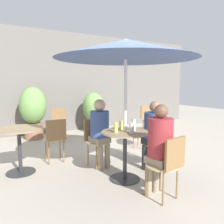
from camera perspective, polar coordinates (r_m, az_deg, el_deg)
name	(u,v)px	position (r m, az deg, el deg)	size (l,w,h in m)	color
ground_plane	(130,175)	(3.65, 4.62, -16.11)	(20.00, 20.00, 0.00)	#B2A899
storefront_wall	(60,83)	(6.82, -13.42, 7.49)	(10.00, 0.06, 3.00)	slate
cafe_table_near	(125,146)	(3.33, 3.41, -8.73)	(0.71, 0.71, 0.75)	#2D2D33
cafe_table_far	(19,141)	(3.86, -23.07, -6.89)	(0.75, 0.75, 0.75)	#2D2D33
bistro_chair_0	(168,162)	(2.82, 14.42, -12.52)	(0.42, 0.44, 0.82)	tan
bistro_chair_1	(159,139)	(3.89, 12.28, -6.96)	(0.44, 0.42, 0.82)	tan
bistro_chair_2	(96,137)	(3.95, -4.31, -6.61)	(0.42, 0.44, 0.82)	tan
bistro_chair_3	(59,121)	(5.78, -13.77, -2.38)	(0.44, 0.46, 0.82)	tan
bistro_chair_4	(148,117)	(6.50, 9.30, -1.21)	(0.42, 0.43, 0.82)	tan
bistro_chair_5	(55,136)	(4.15, -14.62, -6.13)	(0.42, 0.42, 0.82)	tan
bistro_chair_6	(145,127)	(4.97, 8.69, -3.80)	(0.47, 0.47, 0.82)	tan
seated_person_0	(159,143)	(2.85, 12.27, -7.84)	(0.32, 0.34, 1.20)	gray
seated_person_1	(154,130)	(3.74, 10.93, -4.55)	(0.40, 0.36, 1.17)	#2D2D33
seated_person_2	(100,127)	(3.79, -3.13, -3.96)	(0.33, 0.36, 1.19)	gray
beer_glass_0	(132,128)	(3.15, 5.18, -4.16)	(0.07, 0.07, 0.16)	silver
beer_glass_1	(134,125)	(3.34, 5.73, -3.34)	(0.06, 0.06, 0.18)	silver
beer_glass_2	(121,125)	(3.40, 2.39, -3.43)	(0.06, 0.06, 0.14)	#DBC65B
beer_glass_3	(116,127)	(3.20, 1.04, -4.05)	(0.06, 0.06, 0.15)	#DBC65B
potted_plant_0	(33,110)	(6.14, -19.92, 0.56)	(0.69, 0.69, 1.38)	#93664C
potted_plant_1	(93,110)	(6.61, -4.87, 0.56)	(0.64, 0.64, 1.21)	slate
umbrella	(126,50)	(3.24, 3.61, 15.95)	(2.03, 2.03, 2.08)	silver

